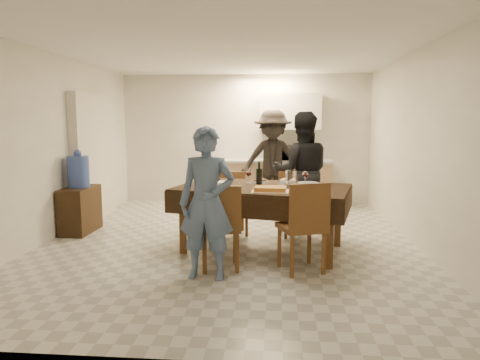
# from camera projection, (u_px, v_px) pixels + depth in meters

# --- Properties ---
(floor) EXTENTS (5.00, 6.00, 0.02)m
(floor) POSITION_uv_depth(u_px,v_px,m) (229.00, 241.00, 5.92)
(floor) COLOR beige
(floor) RESTS_ON ground
(ceiling) EXTENTS (5.00, 6.00, 0.02)m
(ceiling) POSITION_uv_depth(u_px,v_px,m) (229.00, 48.00, 5.58)
(ceiling) COLOR white
(ceiling) RESTS_ON wall_back
(wall_back) EXTENTS (5.00, 0.02, 2.60)m
(wall_back) POSITION_uv_depth(u_px,v_px,m) (245.00, 139.00, 8.71)
(wall_back) COLOR beige
(wall_back) RESTS_ON floor
(wall_front) EXTENTS (5.00, 0.02, 2.60)m
(wall_front) POSITION_uv_depth(u_px,v_px,m) (179.00, 174.00, 2.78)
(wall_front) COLOR beige
(wall_front) RESTS_ON floor
(wall_left) EXTENTS (0.02, 6.00, 2.60)m
(wall_left) POSITION_uv_depth(u_px,v_px,m) (51.00, 147.00, 5.95)
(wall_left) COLOR beige
(wall_left) RESTS_ON floor
(wall_right) EXTENTS (0.02, 6.00, 2.60)m
(wall_right) POSITION_uv_depth(u_px,v_px,m) (420.00, 149.00, 5.54)
(wall_right) COLOR beige
(wall_right) RESTS_ON floor
(stub_partition) EXTENTS (0.15, 1.40, 2.10)m
(stub_partition) POSITION_uv_depth(u_px,v_px,m) (93.00, 158.00, 7.17)
(stub_partition) COLOR silver
(stub_partition) RESTS_ON floor
(kitchen_base_cabinet) EXTENTS (2.20, 0.60, 0.86)m
(kitchen_base_cabinet) POSITION_uv_depth(u_px,v_px,m) (274.00, 184.00, 8.46)
(kitchen_base_cabinet) COLOR tan
(kitchen_base_cabinet) RESTS_ON floor
(kitchen_worktop) EXTENTS (2.24, 0.64, 0.05)m
(kitchen_worktop) POSITION_uv_depth(u_px,v_px,m) (274.00, 161.00, 8.40)
(kitchen_worktop) COLOR #B1B2AD
(kitchen_worktop) RESTS_ON kitchen_base_cabinet
(upper_cabinet) EXTENTS (1.20, 0.34, 0.70)m
(upper_cabinet) POSITION_uv_depth(u_px,v_px,m) (290.00, 112.00, 8.39)
(upper_cabinet) COLOR white
(upper_cabinet) RESTS_ON wall_back
(dining_table) EXTENTS (2.35, 1.70, 0.83)m
(dining_table) POSITION_uv_depth(u_px,v_px,m) (263.00, 189.00, 5.44)
(dining_table) COLOR black
(dining_table) RESTS_ON floor
(chair_near_left) EXTENTS (0.50, 0.51, 0.52)m
(chair_near_left) POSITION_uv_depth(u_px,v_px,m) (219.00, 219.00, 4.67)
(chair_near_left) COLOR brown
(chair_near_left) RESTS_ON floor
(chair_near_right) EXTENTS (0.59, 0.60, 0.54)m
(chair_near_right) POSITION_uv_depth(u_px,v_px,m) (302.00, 218.00, 4.59)
(chair_near_right) COLOR brown
(chair_near_right) RESTS_ON floor
(chair_far_left) EXTENTS (0.50, 0.51, 0.49)m
(chair_far_left) POSITION_uv_depth(u_px,v_px,m) (233.00, 198.00, 6.16)
(chair_far_left) COLOR brown
(chair_far_left) RESTS_ON floor
(chair_far_right) EXTENTS (0.49, 0.49, 0.50)m
(chair_far_right) POSITION_uv_depth(u_px,v_px,m) (296.00, 198.00, 6.09)
(chair_far_right) COLOR brown
(chair_far_right) RESTS_ON floor
(console) EXTENTS (0.37, 0.74, 0.68)m
(console) POSITION_uv_depth(u_px,v_px,m) (80.00, 210.00, 6.39)
(console) COLOR #312010
(console) RESTS_ON floor
(water_jug) EXTENTS (0.31, 0.31, 0.47)m
(water_jug) POSITION_uv_depth(u_px,v_px,m) (78.00, 172.00, 6.32)
(water_jug) COLOR #4362C4
(water_jug) RESTS_ON console
(wine_bottle) EXTENTS (0.08, 0.08, 0.31)m
(wine_bottle) POSITION_uv_depth(u_px,v_px,m) (259.00, 174.00, 5.47)
(wine_bottle) COLOR black
(wine_bottle) RESTS_ON dining_table
(water_pitcher) EXTENTS (0.14, 0.14, 0.21)m
(water_pitcher) POSITION_uv_depth(u_px,v_px,m) (291.00, 179.00, 5.34)
(water_pitcher) COLOR white
(water_pitcher) RESTS_ON dining_table
(savoury_tart) EXTENTS (0.45, 0.35, 0.05)m
(savoury_tart) POSITION_uv_depth(u_px,v_px,m) (270.00, 189.00, 5.05)
(savoury_tart) COLOR #C87A3A
(savoury_tart) RESTS_ON dining_table
(salad_bowl) EXTENTS (0.17, 0.17, 0.06)m
(salad_bowl) POSITION_uv_depth(u_px,v_px,m) (286.00, 182.00, 5.58)
(salad_bowl) COLOR white
(salad_bowl) RESTS_ON dining_table
(mushroom_dish) EXTENTS (0.20, 0.20, 0.04)m
(mushroom_dish) POSITION_uv_depth(u_px,v_px,m) (260.00, 182.00, 5.71)
(mushroom_dish) COLOR white
(mushroom_dish) RESTS_ON dining_table
(wine_glass_a) EXTENTS (0.08, 0.08, 0.18)m
(wine_glass_a) POSITION_uv_depth(u_px,v_px,m) (217.00, 181.00, 5.22)
(wine_glass_a) COLOR white
(wine_glass_a) RESTS_ON dining_table
(wine_glass_b) EXTENTS (0.08, 0.08, 0.18)m
(wine_glass_b) POSITION_uv_depth(u_px,v_px,m) (305.00, 178.00, 5.62)
(wine_glass_b) COLOR white
(wine_glass_b) RESTS_ON dining_table
(wine_glass_c) EXTENTS (0.09, 0.09, 0.19)m
(wine_glass_c) POSITION_uv_depth(u_px,v_px,m) (249.00, 176.00, 5.73)
(wine_glass_c) COLOR white
(wine_glass_c) RESTS_ON dining_table
(plate_near_left) EXTENTS (0.28, 0.28, 0.02)m
(plate_near_left) POSITION_uv_depth(u_px,v_px,m) (213.00, 189.00, 5.19)
(plate_near_left) COLOR white
(plate_near_left) RESTS_ON dining_table
(plate_near_right) EXTENTS (0.28, 0.28, 0.02)m
(plate_near_right) POSITION_uv_depth(u_px,v_px,m) (312.00, 190.00, 5.09)
(plate_near_right) COLOR white
(plate_near_right) RESTS_ON dining_table
(plate_far_left) EXTENTS (0.27, 0.27, 0.02)m
(plate_far_left) POSITION_uv_depth(u_px,v_px,m) (219.00, 182.00, 5.78)
(plate_far_left) COLOR white
(plate_far_left) RESTS_ON dining_table
(plate_far_right) EXTENTS (0.27, 0.27, 0.02)m
(plate_far_right) POSITION_uv_depth(u_px,v_px,m) (309.00, 183.00, 5.68)
(plate_far_right) COLOR white
(plate_far_right) RESTS_ON dining_table
(microwave) EXTENTS (0.50, 0.34, 0.28)m
(microwave) POSITION_uv_depth(u_px,v_px,m) (291.00, 153.00, 8.35)
(microwave) COLOR white
(microwave) RESTS_ON kitchen_worktop
(person_near) EXTENTS (0.60, 0.41, 1.60)m
(person_near) POSITION_uv_depth(u_px,v_px,m) (207.00, 203.00, 4.45)
(person_near) COLOR #556E9C
(person_near) RESTS_ON floor
(person_far) EXTENTS (0.88, 0.69, 1.80)m
(person_far) POSITION_uv_depth(u_px,v_px,m) (302.00, 172.00, 6.42)
(person_far) COLOR black
(person_far) RESTS_ON floor
(person_kitchen) EXTENTS (1.21, 0.69, 1.87)m
(person_kitchen) POSITION_uv_depth(u_px,v_px,m) (273.00, 161.00, 7.95)
(person_kitchen) COLOR black
(person_kitchen) RESTS_ON floor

